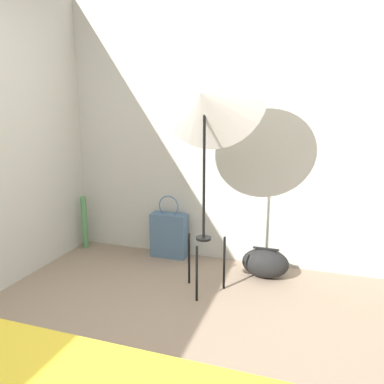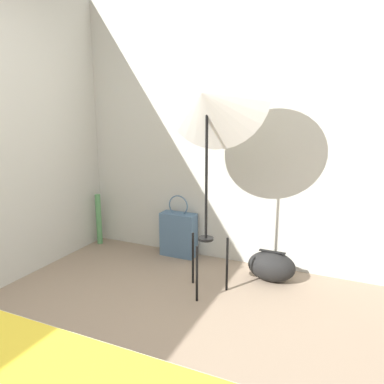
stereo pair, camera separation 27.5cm
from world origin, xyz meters
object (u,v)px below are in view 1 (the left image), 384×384
(duffel_bag, at_px, (265,263))
(paper_roll, at_px, (85,222))
(photo_umbrella, at_px, (205,92))
(tote_bag, at_px, (169,235))

(duffel_bag, relative_size, paper_roll, 0.74)
(photo_umbrella, relative_size, paper_roll, 3.70)
(tote_bag, height_order, duffel_bag, tote_bag)
(tote_bag, relative_size, duffel_bag, 1.53)
(tote_bag, bearing_deg, duffel_bag, -10.16)
(tote_bag, height_order, paper_roll, tote_bag)
(tote_bag, distance_m, paper_roll, 0.97)
(duffel_bag, height_order, paper_roll, paper_roll)
(photo_umbrella, distance_m, paper_roll, 2.08)
(paper_roll, bearing_deg, duffel_bag, -3.73)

